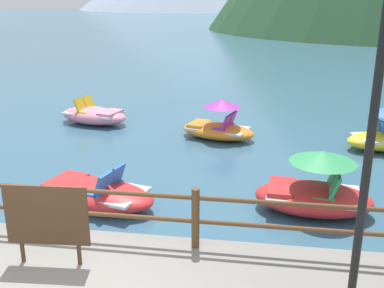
% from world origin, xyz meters
% --- Properties ---
extents(ground_plane, '(200.00, 200.00, 0.00)m').
position_xyz_m(ground_plane, '(0.00, 40.00, 0.00)').
color(ground_plane, '#38607A').
extents(dock_railing, '(23.92, 0.12, 0.95)m').
position_xyz_m(dock_railing, '(-0.00, 1.55, 0.97)').
color(dock_railing, brown).
rests_on(dock_railing, promenade_dock).
extents(lamp_post, '(0.28, 0.28, 4.04)m').
position_xyz_m(lamp_post, '(3.78, 0.48, 2.84)').
color(lamp_post, black).
rests_on(lamp_post, promenade_dock).
extents(sign_board, '(1.18, 0.13, 1.19)m').
position_xyz_m(sign_board, '(-0.26, 0.80, 1.13)').
color(sign_board, silver).
rests_on(sign_board, promenade_dock).
extents(pedal_boat_2, '(2.81, 1.86, 0.84)m').
position_xyz_m(pedal_boat_2, '(-0.63, 3.51, 0.26)').
color(pedal_boat_2, red).
rests_on(pedal_boat_2, ground).
extents(pedal_boat_3, '(2.57, 1.75, 0.87)m').
position_xyz_m(pedal_boat_3, '(-2.82, 9.42, 0.28)').
color(pedal_boat_3, pink).
rests_on(pedal_boat_3, ground).
extents(pedal_boat_5, '(2.35, 1.51, 1.25)m').
position_xyz_m(pedal_boat_5, '(3.68, 3.88, 0.43)').
color(pedal_boat_5, red).
rests_on(pedal_boat_5, ground).
extents(pedal_boat_6, '(2.44, 1.72, 1.18)m').
position_xyz_m(pedal_boat_6, '(1.37, 8.40, 0.38)').
color(pedal_boat_6, orange).
rests_on(pedal_boat_6, ground).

